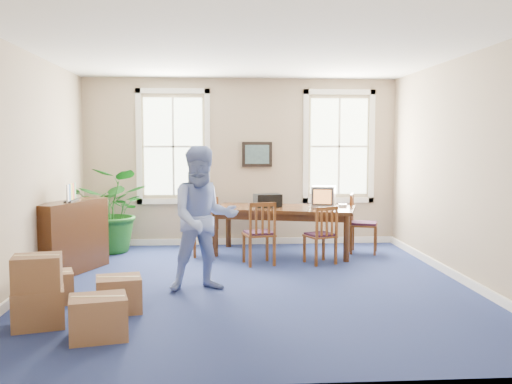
{
  "coord_description": "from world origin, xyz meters",
  "views": [
    {
      "loc": [
        -0.48,
        -7.75,
        1.98
      ],
      "look_at": [
        0.1,
        0.6,
        1.25
      ],
      "focal_mm": 40.0,
      "sensor_mm": 36.0,
      "label": 1
    }
  ],
  "objects": [
    {
      "name": "chair_near_right",
      "position": [
        1.2,
        1.37,
        0.48
      ],
      "size": [
        0.56,
        0.56,
        0.95
      ],
      "primitive_type": null,
      "rotation": [
        0.0,
        0.0,
        3.52
      ],
      "color": "brown",
      "rests_on": "ground"
    },
    {
      "name": "credenza",
      "position": [
        -2.69,
        0.98,
        0.55
      ],
      "size": [
        0.91,
        1.43,
        1.09
      ],
      "primitive_type": "cube",
      "rotation": [
        0.0,
        0.0,
        -0.4
      ],
      "color": "#402210",
      "rests_on": "ground"
    },
    {
      "name": "equipment_bag",
      "position": [
        0.42,
        2.27,
        0.95
      ],
      "size": [
        0.51,
        0.39,
        0.23
      ],
      "primitive_type": "cube",
      "rotation": [
        0.0,
        0.0,
        0.22
      ],
      "color": "black",
      "rests_on": "conference_table"
    },
    {
      "name": "chair_end_left",
      "position": [
        -0.75,
        2.21,
        0.52
      ],
      "size": [
        0.6,
        0.6,
        1.04
      ],
      "primitive_type": null,
      "rotation": [
        0.0,
        0.0,
        -1.2
      ],
      "color": "brown",
      "rests_on": "ground"
    },
    {
      "name": "potted_plant",
      "position": [
        -2.33,
        2.59,
        0.76
      ],
      "size": [
        1.61,
        1.48,
        1.53
      ],
      "primitive_type": "imported",
      "rotation": [
        0.0,
        0.0,
        -0.23
      ],
      "color": "#175619",
      "rests_on": "ground"
    },
    {
      "name": "brochure_rack",
      "position": [
        -2.67,
        0.98,
        1.23
      ],
      "size": [
        0.15,
        0.65,
        0.28
      ],
      "primitive_type": null,
      "rotation": [
        0.0,
        0.0,
        -0.05
      ],
      "color": "#99999E",
      "rests_on": "credenza"
    },
    {
      "name": "man",
      "position": [
        -0.66,
        -0.19,
        0.97
      ],
      "size": [
        1.07,
        0.9,
        1.93
      ],
      "primitive_type": "imported",
      "rotation": [
        0.0,
        0.0,
        0.2
      ],
      "color": "#7D96D8",
      "rests_on": "ground"
    },
    {
      "name": "baseboard_left",
      "position": [
        -2.97,
        0.0,
        0.06
      ],
      "size": [
        0.04,
        6.5,
        0.12
      ],
      "primitive_type": "cube",
      "color": "white",
      "rests_on": "ground"
    },
    {
      "name": "baseboard_right",
      "position": [
        2.97,
        0.0,
        0.06
      ],
      "size": [
        0.04,
        6.5,
        0.12
      ],
      "primitive_type": "cube",
      "color": "white",
      "rests_on": "ground"
    },
    {
      "name": "wall_picture",
      "position": [
        0.3,
        3.2,
        1.75
      ],
      "size": [
        0.58,
        0.06,
        0.48
      ],
      "primitive_type": null,
      "color": "black",
      "rests_on": "ground"
    },
    {
      "name": "chair_near_left",
      "position": [
        0.2,
        1.37,
        0.52
      ],
      "size": [
        0.55,
        0.55,
        1.03
      ],
      "primitive_type": null,
      "rotation": [
        0.0,
        0.0,
        3.34
      ],
      "color": "brown",
      "rests_on": "ground"
    },
    {
      "name": "conference_table",
      "position": [
        0.7,
        2.21,
        0.42
      ],
      "size": [
        2.67,
        1.74,
        0.84
      ],
      "primitive_type": null,
      "rotation": [
        0.0,
        0.0,
        -0.27
      ],
      "color": "#402210",
      "rests_on": "ground"
    },
    {
      "name": "wall_left",
      "position": [
        -3.0,
        0.0,
        1.6
      ],
      "size": [
        0.0,
        6.5,
        6.5
      ],
      "primitive_type": "plane",
      "rotation": [
        1.57,
        0.0,
        1.57
      ],
      "color": "tan",
      "rests_on": "ground"
    },
    {
      "name": "cardboard_boxes",
      "position": [
        -2.2,
        -1.51,
        0.41
      ],
      "size": [
        1.78,
        1.78,
        0.82
      ],
      "primitive_type": null,
      "rotation": [
        0.0,
        0.0,
        0.28
      ],
      "color": "brown",
      "rests_on": "ground"
    },
    {
      "name": "wall_front",
      "position": [
        0.0,
        -3.25,
        1.6
      ],
      "size": [
        6.5,
        0.0,
        6.5
      ],
      "primitive_type": "plane",
      "rotation": [
        -1.57,
        0.0,
        0.0
      ],
      "color": "tan",
      "rests_on": "ground"
    },
    {
      "name": "crt_tv",
      "position": [
        1.43,
        2.27,
        1.02
      ],
      "size": [
        0.51,
        0.54,
        0.37
      ],
      "primitive_type": null,
      "rotation": [
        0.0,
        0.0,
        -0.3
      ],
      "color": "#B7B7BC",
      "rests_on": "conference_table"
    },
    {
      "name": "floor",
      "position": [
        0.0,
        0.0,
        0.0
      ],
      "size": [
        6.5,
        6.5,
        0.0
      ],
      "primitive_type": "plane",
      "color": "navy",
      "rests_on": "ground"
    },
    {
      "name": "baseboard_back",
      "position": [
        0.0,
        3.22,
        0.06
      ],
      "size": [
        6.0,
        0.04,
        0.12
      ],
      "primitive_type": "cube",
      "color": "white",
      "rests_on": "ground"
    },
    {
      "name": "wall_back",
      "position": [
        0.0,
        3.25,
        1.6
      ],
      "size": [
        6.5,
        0.0,
        6.5
      ],
      "primitive_type": "plane",
      "rotation": [
        1.57,
        0.0,
        0.0
      ],
      "color": "tan",
      "rests_on": "ground"
    },
    {
      "name": "wall_right",
      "position": [
        3.0,
        0.0,
        1.6
      ],
      "size": [
        0.0,
        6.5,
        6.5
      ],
      "primitive_type": "plane",
      "rotation": [
        1.57,
        0.0,
        -1.57
      ],
      "color": "tan",
      "rests_on": "ground"
    },
    {
      "name": "game_console",
      "position": [
        1.76,
        2.21,
        0.86
      ],
      "size": [
        0.18,
        0.21,
        0.05
      ],
      "primitive_type": "cube",
      "rotation": [
        0.0,
        0.0,
        -0.23
      ],
      "color": "white",
      "rests_on": "conference_table"
    },
    {
      "name": "window_right",
      "position": [
        1.9,
        3.23,
        1.9
      ],
      "size": [
        1.4,
        0.12,
        2.2
      ],
      "primitive_type": null,
      "color": "white",
      "rests_on": "ground"
    },
    {
      "name": "chair_end_right",
      "position": [
        2.15,
        2.21,
        0.53
      ],
      "size": [
        0.6,
        0.6,
        1.06
      ],
      "primitive_type": null,
      "rotation": [
        0.0,
        0.0,
        1.25
      ],
      "color": "brown",
      "rests_on": "ground"
    },
    {
      "name": "window_left",
      "position": [
        -1.3,
        3.23,
        1.9
      ],
      "size": [
        1.4,
        0.12,
        2.2
      ],
      "primitive_type": null,
      "color": "white",
      "rests_on": "ground"
    },
    {
      "name": "ceiling",
      "position": [
        0.0,
        0.0,
        3.2
      ],
      "size": [
        6.5,
        6.5,
        0.0
      ],
      "primitive_type": "plane",
      "rotation": [
        3.14,
        0.0,
        0.0
      ],
      "color": "white",
      "rests_on": "ground"
    }
  ]
}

